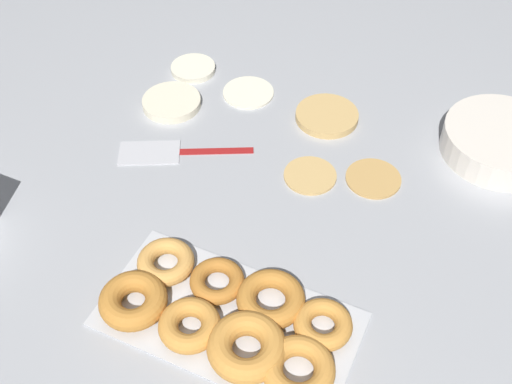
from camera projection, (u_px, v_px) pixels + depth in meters
ground_plane at (248, 167)px, 1.12m from camera, size 3.00×3.00×0.00m
pancake_0 at (327, 116)px, 1.21m from camera, size 0.12×0.12×0.01m
pancake_1 at (373, 178)px, 1.10m from camera, size 0.10×0.10×0.01m
pancake_2 at (193, 68)px, 1.31m from camera, size 0.09×0.09×0.01m
pancake_3 at (248, 92)px, 1.26m from camera, size 0.10×0.10×0.01m
pancake_4 at (172, 102)px, 1.23m from camera, size 0.11×0.11×0.02m
pancake_5 at (310, 174)px, 1.10m from camera, size 0.09×0.09×0.01m
donut_tray at (229, 318)px, 0.89m from camera, size 0.37×0.19×0.04m
batter_bowl at (501, 141)px, 1.13m from camera, size 0.20×0.20×0.05m
spatula at (164, 152)px, 1.15m from camera, size 0.23×0.14×0.01m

